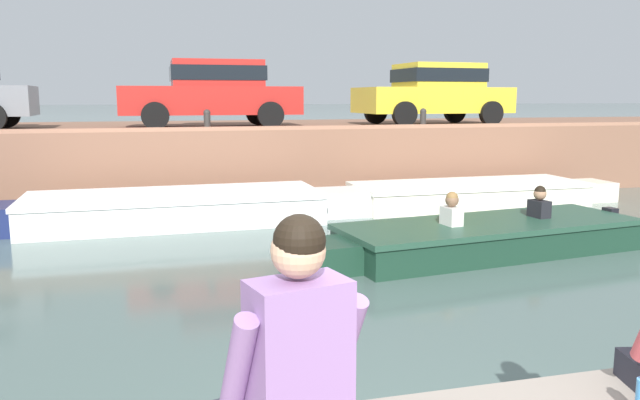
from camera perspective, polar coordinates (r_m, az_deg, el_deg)
The scene contains 11 objects.
ground_plane at distance 8.31m, azimuth -5.00°, elevation -6.60°, with size 400.00×400.00×0.00m, color #4C605B.
far_quay_wall at distance 16.35m, azimuth -10.03°, elevation 4.01°, with size 60.00×6.00×1.59m, color brown.
far_wall_coping at distance 13.43m, azimuth -9.09°, elevation 6.46°, with size 60.00×0.24×0.08m, color #9F6C52.
boat_moored_central_white at distance 11.72m, azimuth -11.76°, elevation -0.66°, with size 6.32×2.12×0.56m.
boat_moored_east_cream at distance 13.71m, azimuth 14.33°, elevation 0.56°, with size 5.91×1.77×0.50m.
motorboat_passing at distance 9.44m, azimuth 14.24°, elevation -3.37°, with size 5.60×2.08×0.96m.
car_left_inner_red at distance 15.02m, azimuth -9.78°, elevation 9.82°, with size 4.09×1.97×1.54m.
car_centre_yellow at distance 16.51m, azimuth 10.41°, elevation 9.74°, with size 3.89×2.12×1.54m.
mooring_bollard_mid at distance 13.53m, azimuth -10.28°, elevation 7.29°, with size 0.15×0.15×0.45m.
mooring_bollard_east at distance 14.76m, azimuth 9.40°, elevation 7.48°, with size 0.15×0.15×0.45m.
person_seated_left at distance 2.42m, azimuth -2.44°, elevation -15.04°, with size 0.58×0.60×0.97m.
Camera 1 is at (-1.32, -2.53, 2.28)m, focal length 35.00 mm.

